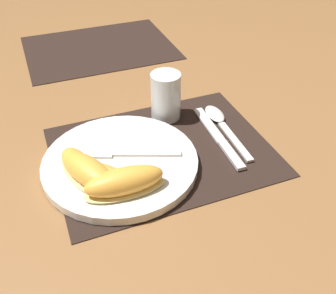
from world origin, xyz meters
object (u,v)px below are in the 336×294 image
(knife, at_px, (219,138))
(citrus_wedge_3, at_px, (124,182))
(citrus_wedge_0, at_px, (79,167))
(juice_glass, at_px, (166,99))
(citrus_wedge_2, at_px, (100,177))
(plate, at_px, (120,163))
(fork, at_px, (117,153))
(citrus_wedge_1, at_px, (89,173))
(spoon, at_px, (220,121))

(knife, xyz_separation_m, citrus_wedge_3, (-0.22, -0.09, 0.03))
(knife, relative_size, citrus_wedge_0, 1.86)
(juice_glass, relative_size, citrus_wedge_2, 0.87)
(plate, relative_size, citrus_wedge_0, 2.49)
(fork, xyz_separation_m, citrus_wedge_0, (-0.07, -0.03, 0.01))
(fork, xyz_separation_m, citrus_wedge_3, (-0.01, -0.09, 0.02))
(citrus_wedge_0, xyz_separation_m, citrus_wedge_1, (0.01, -0.03, 0.00))
(plate, relative_size, citrus_wedge_1, 2.09)
(citrus_wedge_1, height_order, citrus_wedge_3, same)
(citrus_wedge_3, bearing_deg, spoon, 29.17)
(plate, distance_m, juice_glass, 0.18)
(fork, distance_m, citrus_wedge_1, 0.08)
(plate, height_order, fork, fork)
(citrus_wedge_0, distance_m, citrus_wedge_1, 0.03)
(citrus_wedge_3, bearing_deg, plate, 79.85)
(plate, height_order, citrus_wedge_1, citrus_wedge_1)
(knife, bearing_deg, citrus_wedge_2, -167.90)
(plate, xyz_separation_m, citrus_wedge_0, (-0.07, -0.01, 0.02))
(citrus_wedge_2, bearing_deg, citrus_wedge_0, 127.67)
(plate, bearing_deg, citrus_wedge_3, -100.15)
(fork, bearing_deg, citrus_wedge_2, -126.82)
(spoon, height_order, citrus_wedge_2, citrus_wedge_2)
(plate, relative_size, knife, 1.34)
(knife, bearing_deg, juice_glass, 120.89)
(knife, bearing_deg, citrus_wedge_0, -176.38)
(spoon, relative_size, citrus_wedge_2, 1.69)
(spoon, relative_size, citrus_wedge_3, 1.42)
(spoon, distance_m, citrus_wedge_1, 0.31)
(juice_glass, distance_m, citrus_wedge_3, 0.25)
(spoon, relative_size, citrus_wedge_0, 1.73)
(fork, bearing_deg, juice_glass, 37.90)
(spoon, bearing_deg, citrus_wedge_1, -161.98)
(plate, bearing_deg, juice_glass, 41.85)
(juice_glass, relative_size, citrus_wedge_0, 0.89)
(plate, distance_m, knife, 0.20)
(juice_glass, distance_m, spoon, 0.12)
(citrus_wedge_2, bearing_deg, citrus_wedge_3, -45.53)
(fork, xyz_separation_m, citrus_wedge_1, (-0.06, -0.05, 0.02))
(fork, distance_m, citrus_wedge_2, 0.08)
(spoon, height_order, citrus_wedge_1, citrus_wedge_1)
(juice_glass, height_order, citrus_wedge_0, juice_glass)
(citrus_wedge_2, relative_size, citrus_wedge_3, 0.84)
(knife, bearing_deg, fork, 177.77)
(spoon, xyz_separation_m, citrus_wedge_1, (-0.29, -0.09, 0.03))
(plate, distance_m, fork, 0.02)
(juice_glass, xyz_separation_m, citrus_wedge_1, (-0.19, -0.16, -0.01))
(juice_glass, height_order, citrus_wedge_2, juice_glass)
(plate, height_order, citrus_wedge_3, citrus_wedge_3)
(citrus_wedge_2, bearing_deg, spoon, 20.46)
(spoon, distance_m, citrus_wedge_3, 0.28)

